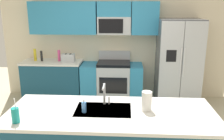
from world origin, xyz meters
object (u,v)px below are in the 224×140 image
bottle_pink (59,56)px  bottle_yellow (35,55)px  soap_dispenser (84,107)px  toaster (68,58)px  paper_towel_roll (147,101)px  refrigerator (178,63)px  drink_cup_teal (15,115)px  range_oven (112,81)px  pepper_mill (42,56)px  sink_faucet (105,93)px

bottle_pink → bottle_yellow: bearing=179.7°
soap_dispenser → toaster: bearing=107.2°
toaster → bottle_yellow: (-0.78, 0.09, 0.04)m
paper_towel_roll → bottle_pink: bearing=125.1°
bottle_yellow → toaster: bearing=-6.4°
refrigerator → bottle_yellow: bearing=178.1°
drink_cup_teal → soap_dispenser: size_ratio=1.70×
refrigerator → bottle_yellow: refrigerator is taller
paper_towel_roll → range_oven: bearing=102.9°
bottle_yellow → bottle_pink: (0.55, -0.00, -0.01)m
toaster → bottle_pink: size_ratio=1.13×
bottle_pink → range_oven: bearing=-1.5°
pepper_mill → sink_faucet: size_ratio=0.83×
refrigerator → bottle_pink: 2.63m
drink_cup_teal → soap_dispenser: bearing=23.1°
toaster → paper_towel_roll: bearing=-57.6°
sink_faucet → soap_dispenser: 0.34m
refrigerator → sink_faucet: size_ratio=6.56×
bottle_pink → toaster: bearing=-20.3°
pepper_mill → bottle_pink: (0.39, 0.03, 0.01)m
range_oven → paper_towel_roll: size_ratio=5.67×
bottle_pink → drink_cup_teal: bearing=-83.9°
toaster → paper_towel_roll: 2.86m
pepper_mill → drink_cup_teal: bearing=-76.3°
range_oven → sink_faucet: size_ratio=4.82×
drink_cup_teal → bottle_yellow: bearing=106.5°
soap_dispenser → bottle_yellow: bearing=120.9°
refrigerator → range_oven: bearing=177.1°
range_oven → toaster: range_oven is taller
toaster → pepper_mill: pepper_mill is taller
pepper_mill → soap_dispenser: size_ratio=1.37×
paper_towel_roll → toaster: bearing=122.4°
sink_faucet → bottle_pink: bearing=117.5°
bottle_yellow → range_oven: bearing=-1.1°
refrigerator → toaster: 2.40m
range_oven → pepper_mill: (-1.58, -0.00, 0.57)m
toaster → pepper_mill: size_ratio=1.20×
drink_cup_teal → sink_faucet: bearing=29.6°
range_oven → bottle_yellow: bearing=178.9°
bottle_pink → sink_faucet: (1.24, -2.37, 0.04)m
range_oven → soap_dispenser: (-0.19, -2.57, 0.53)m
bottle_pink → soap_dispenser: 2.79m
range_oven → refrigerator: 1.52m
pepper_mill → paper_towel_roll: bearing=-48.9°
bottle_yellow → bottle_pink: size_ratio=1.08×
refrigerator → soap_dispenser: bearing=-123.0°
sink_faucet → refrigerator: bearing=58.4°
pepper_mill → bottle_yellow: bottle_yellow is taller
bottle_yellow → sink_faucet: 2.97m
pepper_mill → sink_faucet: (1.63, -2.34, 0.05)m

